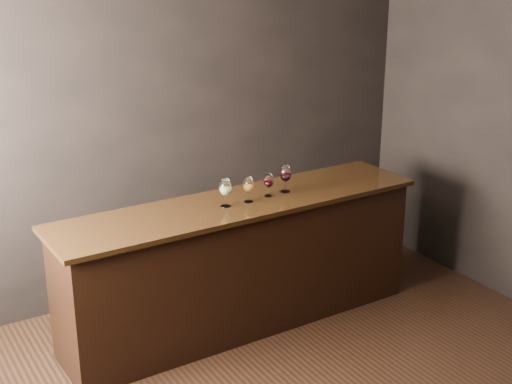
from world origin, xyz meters
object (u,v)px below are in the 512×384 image
back_bar_shelf (206,246)px  glass_red_a (269,181)px  glass_white (225,188)px  glass_red_b (285,174)px  bar_counter (241,266)px  glass_amber (248,186)px

back_bar_shelf → glass_red_a: (0.19, -0.72, 0.77)m
glass_white → glass_red_b: (0.56, 0.05, 0.00)m
back_bar_shelf → glass_red_b: (0.36, -0.70, 0.79)m
bar_counter → glass_red_b: size_ratio=13.45×
bar_counter → glass_red_b: glass_red_b is taller
glass_red_a → glass_red_b: size_ratio=0.83×
glass_amber → glass_red_a: bearing=9.4°
glass_white → glass_red_a: (0.40, 0.03, -0.02)m
glass_white → glass_amber: (0.20, -0.00, -0.01)m
glass_amber → glass_red_a: size_ratio=1.08×
bar_counter → glass_amber: glass_amber is taller
glass_red_a → glass_red_b: (0.17, 0.02, 0.02)m
glass_amber → glass_red_a: glass_amber is taller
glass_red_b → bar_counter: bearing=-178.2°
back_bar_shelf → bar_counter: bearing=-94.8°
glass_amber → glass_red_a: 0.20m
back_bar_shelf → glass_amber: size_ratio=11.24×
glass_white → glass_amber: size_ratio=1.11×
back_bar_shelf → glass_white: bearing=-105.3°
bar_counter → glass_red_a: (0.25, -0.01, 0.66)m
glass_amber → glass_red_b: (0.37, 0.05, 0.01)m
glass_white → glass_red_a: size_ratio=1.20×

